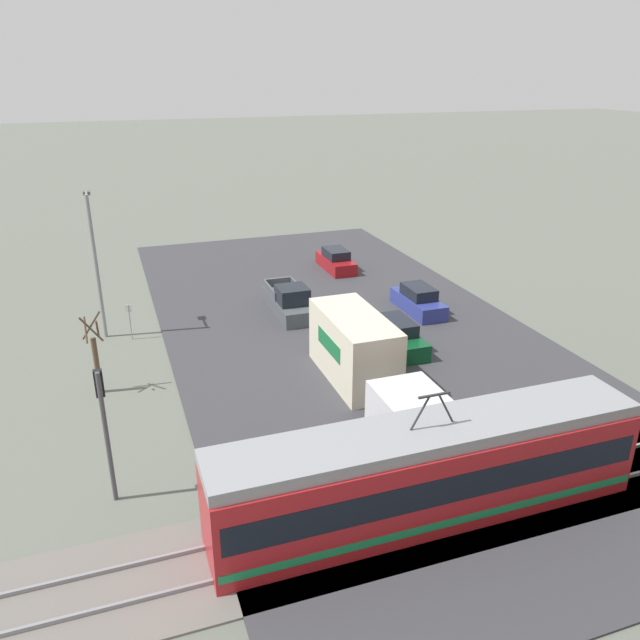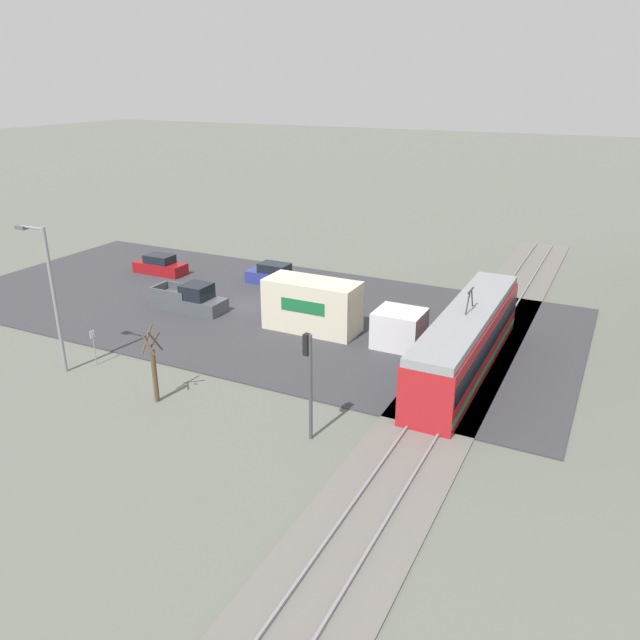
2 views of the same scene
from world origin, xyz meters
name	(u,v)px [view 2 (image 2 of 2)]	position (x,y,z in m)	size (l,w,h in m)	color
ground_plane	(250,307)	(0.00, 0.00, 0.00)	(320.00, 320.00, 0.00)	#60665B
road_surface	(250,307)	(0.00, 0.00, 0.04)	(20.08, 43.32, 0.08)	#38383D
rail_bed	(478,347)	(0.00, 15.77, 0.05)	(54.37, 4.40, 0.22)	slate
light_rail_tram	(466,341)	(3.31, 15.77, 1.72)	(14.58, 2.61, 4.52)	#B21E23
box_truck	(332,311)	(1.88, 7.20, 1.56)	(2.54, 10.03, 3.20)	silver
pickup_truck	(190,300)	(2.37, -3.26, 0.79)	(1.90, 5.26, 1.89)	#4C5156
sedan_car_0	(160,266)	(-3.41, -10.69, 0.71)	(1.71, 4.34, 1.53)	maroon
sedan_car_1	(275,275)	(-5.16, -1.04, 0.74)	(1.71, 4.38, 1.60)	navy
sedan_car_2	(302,298)	(-1.50, 3.28, 0.73)	(1.89, 4.69, 1.58)	#0C4723
traffic_light_pole	(309,372)	(13.11, 11.42, 3.22)	(0.28, 0.47, 4.94)	#47474C
street_tree	(154,368)	(13.44, 3.19, 1.77)	(0.93, 0.78, 3.89)	brown
street_lamp_near_crossing	(50,290)	(13.03, -3.65, 4.58)	(0.36, 1.95, 7.92)	gray
no_parking_sign	(94,344)	(11.67, -2.59, 1.25)	(0.32, 0.08, 2.03)	gray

